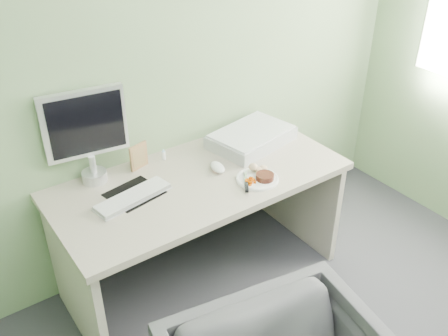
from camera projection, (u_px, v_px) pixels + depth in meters
wall_back at (158, 47)px, 2.63m from camera, size 3.50×0.00×3.50m
desk at (201, 205)px, 2.79m from camera, size 1.60×0.75×0.73m
plate at (257, 179)px, 2.67m from camera, size 0.23×0.23×0.01m
steak at (265, 177)px, 2.65m from camera, size 0.11×0.11×0.03m
potato_pile at (258, 168)px, 2.71m from camera, size 0.09×0.07×0.05m
carrot_heap at (251, 181)px, 2.62m from camera, size 0.06×0.06×0.03m
steak_knife at (246, 184)px, 2.60m from camera, size 0.13×0.18×0.01m
mousepad at (134, 193)px, 2.56m from camera, size 0.29×0.27×0.00m
keyboard at (133, 197)px, 2.52m from camera, size 0.42×0.18×0.02m
computer_mouse at (217, 167)px, 2.75m from camera, size 0.08×0.13×0.04m
photo_frame at (139, 156)px, 2.74m from camera, size 0.12×0.05×0.15m
eyedrop_bottle at (164, 155)px, 2.84m from camera, size 0.02×0.02×0.07m
scanner at (251, 138)px, 3.00m from camera, size 0.54×0.42×0.08m
monitor at (86, 132)px, 2.53m from camera, size 0.43×0.14×0.51m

